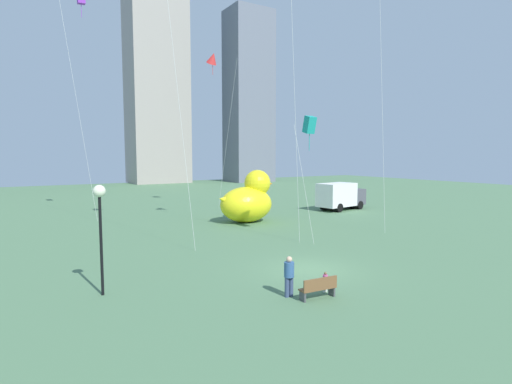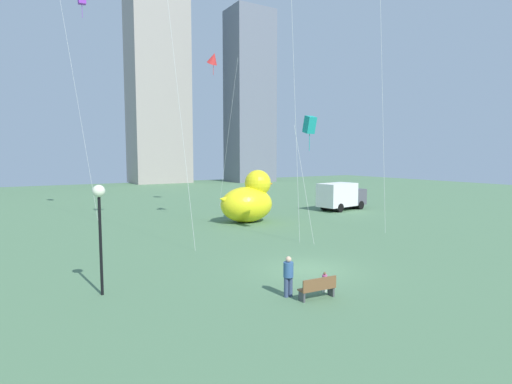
# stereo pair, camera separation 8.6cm
# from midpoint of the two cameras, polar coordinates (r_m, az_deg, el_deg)

# --- Properties ---
(ground_plane) EXTENTS (140.00, 140.00, 0.00)m
(ground_plane) POSITION_cam_midpoint_polar(r_m,az_deg,el_deg) (21.04, 7.67, -10.79)
(ground_plane) COLOR #507752
(park_bench) EXTENTS (1.62, 0.57, 0.90)m
(park_bench) POSITION_cam_midpoint_polar(r_m,az_deg,el_deg) (16.90, 8.88, -13.18)
(park_bench) COLOR brown
(park_bench) RESTS_ON ground
(person_adult) EXTENTS (0.41, 0.41, 1.68)m
(person_adult) POSITION_cam_midpoint_polar(r_m,az_deg,el_deg) (16.89, 4.74, -11.52)
(person_adult) COLOR #38476B
(person_adult) RESTS_ON ground
(person_child) EXTENTS (0.21, 0.21, 0.87)m
(person_child) POSITION_cam_midpoint_polar(r_m,az_deg,el_deg) (17.73, 9.80, -12.28)
(person_child) COLOR silver
(person_child) RESTS_ON ground
(giant_inflatable_duck) EXTENTS (5.43, 3.48, 4.50)m
(giant_inflatable_duck) POSITION_cam_midpoint_polar(r_m,az_deg,el_deg) (34.87, -0.98, -1.14)
(giant_inflatable_duck) COLOR yellow
(giant_inflatable_duck) RESTS_ON ground
(lamppost) EXTENTS (0.51, 0.51, 4.59)m
(lamppost) POSITION_cam_midpoint_polar(r_m,az_deg,el_deg) (17.65, -21.11, -2.17)
(lamppost) COLOR black
(lamppost) RESTS_ON ground
(box_truck) EXTENTS (5.98, 3.17, 2.85)m
(box_truck) POSITION_cam_midpoint_polar(r_m,az_deg,el_deg) (43.49, 11.96, -0.61)
(box_truck) COLOR white
(box_truck) RESTS_ON ground
(city_skyline) EXTENTS (79.78, 15.75, 37.77)m
(city_skyline) POSITION_cam_midpoint_polar(r_m,az_deg,el_deg) (82.31, -23.11, 12.95)
(city_skyline) COLOR #9E938C
(city_skyline) RESTS_ON ground
(kite_red) EXTENTS (2.73, 3.66, 16.57)m
(kite_red) POSITION_cam_midpoint_polar(r_m,az_deg,el_deg) (44.52, -5.99, 18.20)
(kite_red) COLOR silver
(kite_red) RESTS_ON ground
(kite_teal) EXTENTS (1.36, 1.48, 8.39)m
(kite_teal) POSITION_cam_midpoint_polar(r_m,az_deg,el_deg) (27.15, 7.66, 9.32)
(kite_teal) COLOR silver
(kite_teal) RESTS_ON ground
(kite_purple) EXTENTS (2.24, 2.18, 20.00)m
(kite_purple) POSITION_cam_midpoint_polar(r_m,az_deg,el_deg) (41.63, -23.34, 23.67)
(kite_purple) COLOR silver
(kite_purple) RESTS_ON ground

